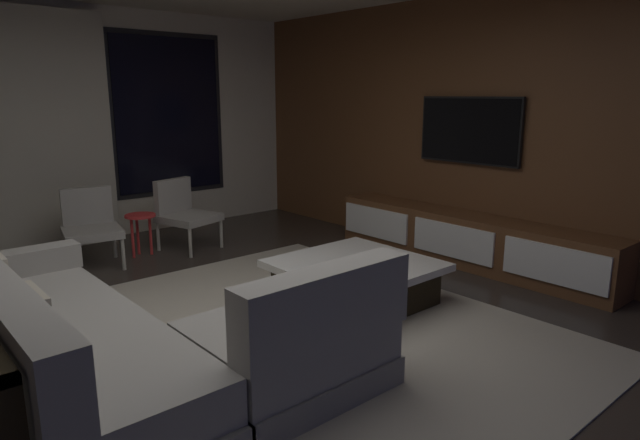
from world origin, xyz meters
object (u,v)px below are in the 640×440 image
Objects in this scene: sectional_couch at (125,346)px; media_console at (469,241)px; accent_chair_near_window at (183,210)px; side_stool at (140,222)px; mounted_tv at (469,130)px; coffee_table at (355,282)px; accent_chair_by_curtain at (90,223)px; book_stack_on_coffee_table at (358,266)px.

media_console is at bearing 1.77° from sectional_couch.
accent_chair_near_window is 0.50m from side_stool.
mounted_tv is (0.18, 0.20, 1.10)m from media_console.
coffee_table is 2.84m from accent_chair_by_curtain.
coffee_table is at bearing -174.01° from mounted_tv.
accent_chair_near_window is 1.00× the size of accent_chair_by_curtain.
book_stack_on_coffee_table is (1.89, -0.02, 0.09)m from sectional_couch.
media_console is at bearing -132.39° from mounted_tv.
sectional_couch reaches higher than accent_chair_by_curtain.
accent_chair_near_window is (-0.14, 2.63, 0.05)m from book_stack_on_coffee_table.
coffee_table is (2.00, 0.12, -0.10)m from sectional_couch.
media_console is at bearing -46.63° from side_stool.
sectional_couch is 2.90m from side_stool.
book_stack_on_coffee_table is 0.38× the size of accent_chair_near_window.
book_stack_on_coffee_table is at bearing -175.67° from media_console.
side_stool is 3.45m from media_console.
book_stack_on_coffee_table is at bearing -66.63° from accent_chair_by_curtain.
book_stack_on_coffee_table is 2.91m from accent_chair_by_curtain.
accent_chair_near_window is at bearing 93.16° from book_stack_on_coffee_table.
book_stack_on_coffee_table is 2.72m from side_stool.
sectional_couch is at bearing -115.37° from side_stool.
media_console is (2.88, -2.54, -0.18)m from accent_chair_by_curtain.
mounted_tv is at bearing -37.42° from accent_chair_by_curtain.
accent_chair_near_window is 1.01m from accent_chair_by_curtain.
sectional_couch reaches higher than coffee_table.
book_stack_on_coffee_table is 2.63m from accent_chair_near_window.
side_stool is at bearing -3.37° from accent_chair_by_curtain.
accent_chair_by_curtain is at bearing 176.63° from side_stool.
book_stack_on_coffee_table is 0.10× the size of media_console.
coffee_table is 1.49× the size of accent_chair_by_curtain.
media_console is (1.61, -0.01, 0.06)m from coffee_table.
coffee_table is 0.27m from book_stack_on_coffee_table.
book_stack_on_coffee_table is 0.26× the size of mounted_tv.
accent_chair_by_curtain reaches higher than book_stack_on_coffee_table.
accent_chair_by_curtain is (-1.15, 2.67, 0.05)m from book_stack_on_coffee_table.
sectional_couch is at bearing -178.23° from media_console.
accent_chair_near_window is 3.12m from media_console.
mounted_tv reaches higher than sectional_couch.
mounted_tv is at bearing -48.24° from accent_chair_near_window.
accent_chair_by_curtain is 1.70× the size of side_stool.
mounted_tv reaches higher than accent_chair_near_window.
side_stool is 0.39× the size of mounted_tv.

